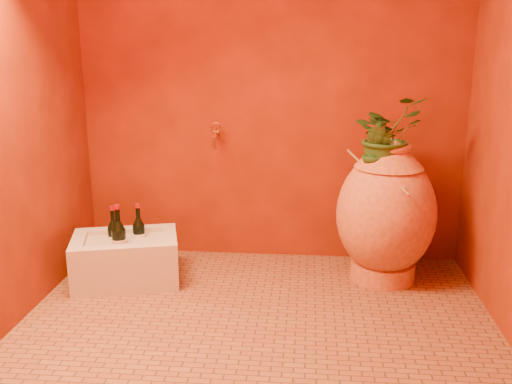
# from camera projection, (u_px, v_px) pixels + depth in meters

# --- Properties ---
(floor) EXTENTS (2.50, 2.50, 0.00)m
(floor) POSITION_uv_depth(u_px,v_px,m) (257.00, 323.00, 3.00)
(floor) COLOR brown
(floor) RESTS_ON ground
(wall_back) EXTENTS (2.50, 0.02, 2.50)m
(wall_back) POSITION_uv_depth(u_px,v_px,m) (272.00, 71.00, 3.64)
(wall_back) COLOR #5D1D05
(wall_back) RESTS_ON ground
(wall_left) EXTENTS (0.02, 2.00, 2.50)m
(wall_left) POSITION_uv_depth(u_px,v_px,m) (4.00, 80.00, 2.79)
(wall_left) COLOR #5D1D05
(wall_left) RESTS_ON ground
(amphora) EXTENTS (0.69, 0.69, 0.86)m
(amphora) POSITION_uv_depth(u_px,v_px,m) (386.00, 213.00, 3.45)
(amphora) COLOR orange
(amphora) RESTS_ON floor
(stone_basin) EXTENTS (0.71, 0.58, 0.29)m
(stone_basin) POSITION_uv_depth(u_px,v_px,m) (126.00, 260.00, 3.48)
(stone_basin) COLOR beige
(stone_basin) RESTS_ON floor
(wine_bottle_a) EXTENTS (0.08, 0.08, 0.31)m
(wine_bottle_a) POSITION_uv_depth(u_px,v_px,m) (139.00, 235.00, 3.52)
(wine_bottle_a) COLOR black
(wine_bottle_a) RESTS_ON stone_basin
(wine_bottle_b) EXTENTS (0.08, 0.08, 0.31)m
(wine_bottle_b) POSITION_uv_depth(u_px,v_px,m) (114.00, 238.00, 3.49)
(wine_bottle_b) COLOR black
(wine_bottle_b) RESTS_ON stone_basin
(wine_bottle_c) EXTENTS (0.09, 0.09, 0.35)m
(wine_bottle_c) POSITION_uv_depth(u_px,v_px,m) (119.00, 241.00, 3.37)
(wine_bottle_c) COLOR black
(wine_bottle_c) RESTS_ON stone_basin
(wall_tap) EXTENTS (0.07, 0.15, 0.17)m
(wall_tap) POSITION_uv_depth(u_px,v_px,m) (216.00, 134.00, 3.69)
(wall_tap) COLOR #9D6224
(wall_tap) RESTS_ON wall_back
(plant_main) EXTENTS (0.54, 0.53, 0.46)m
(plant_main) POSITION_uv_depth(u_px,v_px,m) (387.00, 135.00, 3.34)
(plant_main) COLOR #244F1C
(plant_main) RESTS_ON amphora
(plant_side) EXTENTS (0.23, 0.23, 0.32)m
(plant_side) POSITION_uv_depth(u_px,v_px,m) (377.00, 153.00, 3.29)
(plant_side) COLOR #244F1C
(plant_side) RESTS_ON amphora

